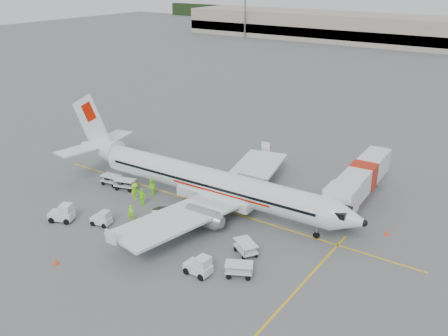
{
  "coord_description": "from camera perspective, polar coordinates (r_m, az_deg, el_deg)",
  "views": [
    {
      "loc": [
        27.77,
        -38.74,
        23.75
      ],
      "look_at": [
        0.0,
        2.0,
        3.8
      ],
      "focal_mm": 40.0,
      "sensor_mm": 36.0,
      "label": 1
    }
  ],
  "objects": [
    {
      "name": "terminal_west",
      "position": [
        182.86,
        12.8,
        15.47
      ],
      "size": [
        110.0,
        22.0,
        9.0
      ],
      "primitive_type": null,
      "color": "gray",
      "rests_on": "ground"
    },
    {
      "name": "stripe_cross",
      "position": [
        41.21,
        8.52,
        -13.43
      ],
      "size": [
        0.2,
        20.0,
        0.01
      ],
      "primitive_type": "cube",
      "color": "yellow",
      "rests_on": "ground"
    },
    {
      "name": "tug_fore",
      "position": [
        42.03,
        -2.98,
        -10.98
      ],
      "size": [
        2.29,
        1.35,
        1.74
      ],
      "primitive_type": null,
      "rotation": [
        0.0,
        0.0,
        -0.03
      ],
      "color": "silver",
      "rests_on": "ground"
    },
    {
      "name": "crew_b",
      "position": [
        56.03,
        -8.26,
        -2.21
      ],
      "size": [
        1.17,
        1.09,
        1.92
      ],
      "primitive_type": "imported",
      "rotation": [
        0.0,
        0.0,
        -0.52
      ],
      "color": "#74E410",
      "rests_on": "ground"
    },
    {
      "name": "cart_loaded_a",
      "position": [
        58.18,
        -11.21,
        -1.85
      ],
      "size": [
        2.64,
        1.99,
        1.22
      ],
      "primitive_type": null,
      "rotation": [
        0.0,
        0.0,
        0.29
      ],
      "color": "silver",
      "rests_on": "ground"
    },
    {
      "name": "crew_a",
      "position": [
        50.93,
        -10.57,
        -5.1
      ],
      "size": [
        0.71,
        0.57,
        1.69
      ],
      "primitive_type": "imported",
      "rotation": [
        0.0,
        0.0,
        0.29
      ],
      "color": "#74E410",
      "rests_on": "ground"
    },
    {
      "name": "jet_bridge",
      "position": [
        55.07,
        15.48,
        -1.79
      ],
      "size": [
        4.02,
        17.33,
        4.52
      ],
      "primitive_type": null,
      "rotation": [
        0.0,
        0.0,
        0.05
      ],
      "color": "silver",
      "rests_on": "ground"
    },
    {
      "name": "ground",
      "position": [
        53.25,
        -1.22,
        -4.46
      ],
      "size": [
        360.0,
        360.0,
        0.0
      ],
      "primitive_type": "plane",
      "color": "#56595B"
    },
    {
      "name": "aircraft",
      "position": [
        51.22,
        -1.49,
        0.4
      ],
      "size": [
        35.95,
        28.45,
        9.76
      ],
      "primitive_type": null,
      "rotation": [
        0.0,
        0.0,
        0.02
      ],
      "color": "white",
      "rests_on": "ground"
    },
    {
      "name": "cart_empty_a",
      "position": [
        41.89,
        1.72,
        -11.55
      ],
      "size": [
        2.63,
        2.24,
        1.19
      ],
      "primitive_type": null,
      "rotation": [
        0.0,
        0.0,
        0.48
      ],
      "color": "silver",
      "rests_on": "ground"
    },
    {
      "name": "tug_mid",
      "position": [
        50.88,
        -13.88,
        -5.54
      ],
      "size": [
        2.15,
        1.51,
        1.51
      ],
      "primitive_type": null,
      "rotation": [
        0.0,
        0.0,
        0.22
      ],
      "color": "silver",
      "rests_on": "ground"
    },
    {
      "name": "cart_loaded_b",
      "position": [
        59.72,
        -12.76,
        -1.36
      ],
      "size": [
        2.4,
        1.54,
        1.2
      ],
      "primitive_type": null,
      "rotation": [
        0.0,
        0.0,
        0.08
      ],
      "color": "silver",
      "rests_on": "ground"
    },
    {
      "name": "stripe_lead",
      "position": [
        53.25,
        -1.22,
        -4.46
      ],
      "size": [
        44.0,
        0.2,
        0.01
      ],
      "primitive_type": "cube",
      "color": "yellow",
      "rests_on": "ground"
    },
    {
      "name": "cone_nose",
      "position": [
        50.24,
        18.11,
        -6.98
      ],
      "size": [
        0.38,
        0.38,
        0.63
      ],
      "primitive_type": "cone",
      "color": "#FE450F",
      "rests_on": "ground"
    },
    {
      "name": "tug_aft",
      "position": [
        52.63,
        -18.1,
        -4.86
      ],
      "size": [
        2.72,
        2.21,
        1.84
      ],
      "primitive_type": null,
      "rotation": [
        0.0,
        0.0,
        0.42
      ],
      "color": "silver",
      "rests_on": "ground"
    },
    {
      "name": "cart_empty_b",
      "position": [
        44.69,
        2.49,
        -9.15
      ],
      "size": [
        2.79,
        2.49,
        1.26
      ],
      "primitive_type": null,
      "rotation": [
        0.0,
        0.0,
        -0.56
      ],
      "color": "silver",
      "rests_on": "ground"
    },
    {
      "name": "cone_stbd",
      "position": [
        45.8,
        -18.65,
        -10.06
      ],
      "size": [
        0.37,
        0.37,
        0.61
      ],
      "primitive_type": "cone",
      "color": "#FE450F",
      "rests_on": "ground"
    },
    {
      "name": "mast_west",
      "position": [
        185.17,
        2.44,
        18.06
      ],
      "size": [
        3.2,
        1.2,
        22.0
      ],
      "primitive_type": null,
      "color": "slate",
      "rests_on": "ground"
    },
    {
      "name": "cone_port",
      "position": [
        70.63,
        5.26,
        2.56
      ],
      "size": [
        0.4,
        0.4,
        0.65
      ],
      "primitive_type": "cone",
      "color": "#FE450F",
      "rests_on": "ground"
    },
    {
      "name": "crew_c",
      "position": [
        55.35,
        -10.12,
        -2.65
      ],
      "size": [
        0.81,
        1.29,
        1.93
      ],
      "primitive_type": "imported",
      "rotation": [
        0.0,
        0.0,
        1.65
      ],
      "color": "#74E410",
      "rests_on": "ground"
    },
    {
      "name": "crew_d",
      "position": [
        53.95,
        -9.32,
        -3.28
      ],
      "size": [
        1.15,
        0.54,
        1.91
      ],
      "primitive_type": "imported",
      "rotation": [
        0.0,
        0.0,
        3.21
      ],
      "color": "#74E410",
      "rests_on": "ground"
    },
    {
      "name": "belt_loader",
      "position": [
        50.15,
        -6.37,
        -4.72
      ],
      "size": [
        5.02,
        2.65,
        2.58
      ],
      "primitive_type": null,
      "rotation": [
        0.0,
        0.0,
        -0.19
      ],
      "color": "silver",
      "rests_on": "ground"
    }
  ]
}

